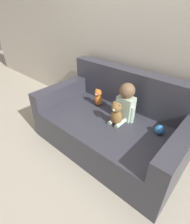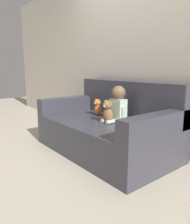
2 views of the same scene
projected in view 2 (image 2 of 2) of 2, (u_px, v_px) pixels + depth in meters
ground_plane at (104, 151)px, 2.79m from camera, size 12.00×12.00×0.00m
wall_back at (138, 49)px, 2.90m from camera, size 8.00×0.05×2.60m
couch at (108, 128)px, 2.78m from camera, size 1.73×0.99×0.88m
person_baby at (118, 104)px, 2.67m from camera, size 0.26×0.32×0.44m
teddy_bear_brown at (108, 112)px, 2.59m from camera, size 0.13×0.13×0.27m
plush_toy_side at (98, 107)px, 3.02m from camera, size 0.11×0.10×0.23m
toy_ball at (145, 124)px, 2.37m from camera, size 0.10×0.10×0.10m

